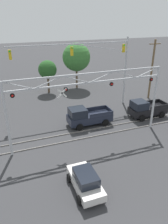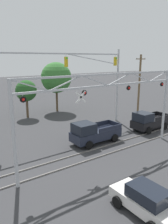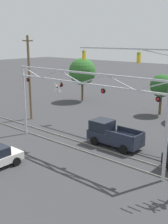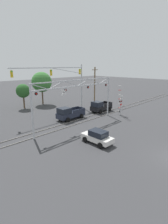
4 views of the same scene
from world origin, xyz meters
The scene contains 7 objects.
rail_track_near centered at (0.00, 14.68, 0.05)m, with size 80.00×0.08×0.10m, color gray.
rail_track_far centered at (0.00, 16.12, 0.05)m, with size 80.00×0.08×0.10m, color gray.
crossing_gantry centered at (-0.02, 14.40, 4.85)m, with size 15.09×0.28×6.82m.
pickup_truck_lead centered at (1.00, 17.46, 1.03)m, with size 4.99×2.18×2.16m.
utility_pole_left centered at (-11.34, 18.21, 5.00)m, with size 1.80×0.28×9.71m.
background_tree_beyond_span centered at (-0.61, 30.15, 3.67)m, with size 2.85×2.85×5.12m.
background_tree_far_right_verge centered at (-13.42, 29.87, 4.51)m, with size 4.08×4.08×6.57m.
Camera 3 is at (14.68, -2.13, 9.32)m, focal length 45.00 mm.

